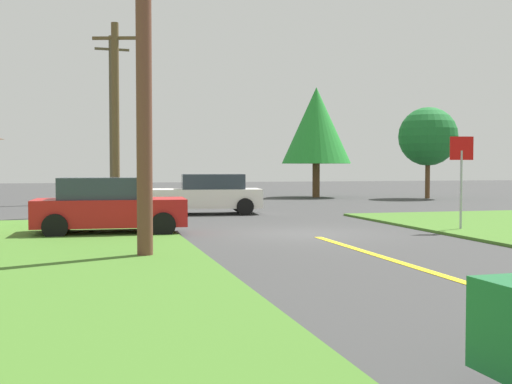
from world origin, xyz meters
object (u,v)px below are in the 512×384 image
utility_pole_mid (116,116)px  utility_pole_far (113,118)px  utility_pole_near (144,68)px  pine_tree_center (428,137)px  parked_car_near_building (108,206)px  stop_sign (461,166)px  car_approaching_junction (207,194)px  oak_tree_left (316,126)px

utility_pole_mid → utility_pole_far: utility_pole_far is taller
utility_pole_near → pine_tree_center: utility_pole_near is taller
parked_car_near_building → stop_sign: bearing=-5.9°
utility_pole_far → utility_pole_near: bearing=-90.4°
pine_tree_center → car_approaching_junction: bearing=-149.0°
utility_pole_near → utility_pole_mid: (-0.06, 12.76, -0.03)m
car_approaching_junction → oak_tree_left: size_ratio=0.68×
utility_pole_mid → pine_tree_center: (18.72, 8.40, -0.22)m
utility_pole_near → utility_pole_far: (0.14, 21.51, 0.54)m
parked_car_near_building → utility_pole_near: (0.61, -4.94, 3.17)m
car_approaching_junction → utility_pole_far: size_ratio=0.53×
utility_pole_mid → pine_tree_center: utility_pole_mid is taller
utility_pole_mid → utility_pole_far: 8.78m
stop_sign → car_approaching_junction: 10.71m
oak_tree_left → stop_sign: bearing=-98.3°
stop_sign → parked_car_near_building: (-10.17, 1.64, -1.15)m
car_approaching_junction → utility_pole_mid: size_ratio=0.61×
utility_pole_mid → utility_pole_near: bearing=-89.7°
car_approaching_junction → pine_tree_center: pine_tree_center is taller
utility_pole_mid → pine_tree_center: size_ratio=1.39×
stop_sign → utility_pole_far: bearing=-48.3°
stop_sign → utility_pole_mid: bearing=-30.2°
utility_pole_near → pine_tree_center: size_ratio=1.41×
stop_sign → pine_tree_center: (9.09, 17.86, 1.77)m
car_approaching_junction → utility_pole_far: 10.70m
stop_sign → utility_pole_near: (-9.56, -3.30, 2.02)m
stop_sign → utility_pole_near: bearing=33.3°
stop_sign → pine_tree_center: bearing=-102.7°
parked_car_near_building → utility_pole_mid: utility_pole_mid is taller
utility_pole_near → utility_pole_far: bearing=89.6°
stop_sign → car_approaching_junction: (-6.07, 8.75, -1.15)m
parked_car_near_building → car_approaching_junction: (4.10, 7.11, 0.00)m
stop_sign → utility_pole_mid: 13.64m
utility_pole_near → pine_tree_center: 28.20m
utility_pole_far → pine_tree_center: (18.51, -0.36, -0.79)m
parked_car_near_building → utility_pole_near: utility_pole_near is taller
oak_tree_left → pine_tree_center: size_ratio=1.25×
utility_pole_mid → oak_tree_left: utility_pole_mid is taller
parked_car_near_building → pine_tree_center: size_ratio=0.78×
stop_sign → utility_pole_near: 10.31m
utility_pole_far → pine_tree_center: utility_pole_far is taller
utility_pole_near → oak_tree_left: utility_pole_near is taller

